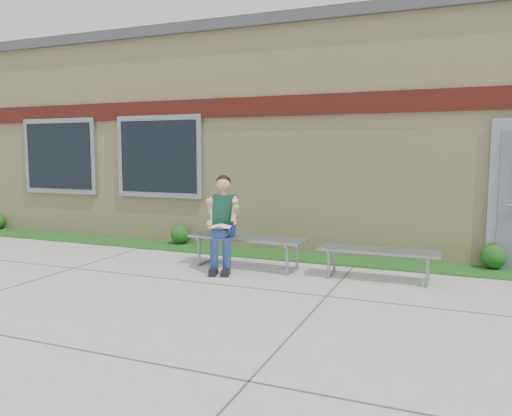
% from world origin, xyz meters
% --- Properties ---
extents(ground, '(80.00, 80.00, 0.00)m').
position_xyz_m(ground, '(0.00, 0.00, 0.00)').
color(ground, '#9E9E99').
rests_on(ground, ground).
extents(grass_strip, '(16.00, 0.80, 0.02)m').
position_xyz_m(grass_strip, '(0.00, 2.60, 0.01)').
color(grass_strip, '#134813').
rests_on(grass_strip, ground).
extents(school_building, '(16.20, 6.22, 4.20)m').
position_xyz_m(school_building, '(-0.00, 5.99, 2.10)').
color(school_building, beige).
rests_on(school_building, ground).
extents(bench_left, '(1.90, 0.63, 0.49)m').
position_xyz_m(bench_left, '(-0.53, 1.58, 0.37)').
color(bench_left, gray).
rests_on(bench_left, ground).
extents(bench_right, '(1.67, 0.48, 0.43)m').
position_xyz_m(bench_right, '(1.47, 1.58, 0.33)').
color(bench_right, gray).
rests_on(bench_right, ground).
extents(girl, '(0.62, 0.90, 1.44)m').
position_xyz_m(girl, '(-0.85, 1.37, 0.75)').
color(girl, navy).
rests_on(girl, ground).
extents(shrub_mid, '(0.37, 0.37, 0.37)m').
position_xyz_m(shrub_mid, '(-2.49, 2.85, 0.20)').
color(shrub_mid, '#134813').
rests_on(shrub_mid, grass_strip).
extents(shrub_east, '(0.37, 0.37, 0.37)m').
position_xyz_m(shrub_east, '(3.01, 2.85, 0.21)').
color(shrub_east, '#134813').
rests_on(shrub_east, grass_strip).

